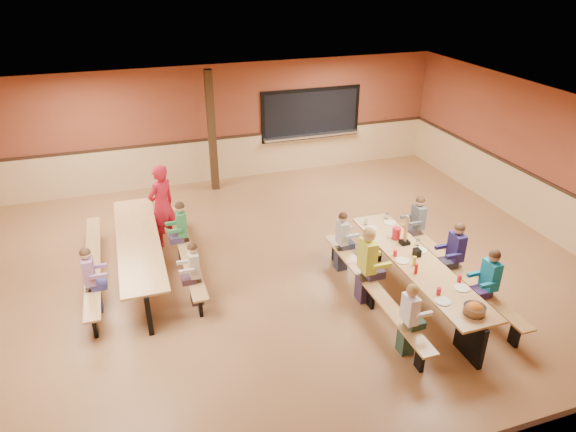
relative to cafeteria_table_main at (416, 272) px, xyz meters
name	(u,v)px	position (x,y,z in m)	size (l,w,h in m)	color
ground	(273,278)	(-2.15, 1.37, -0.53)	(12.00, 12.00, 0.00)	brown
room_envelope	(272,246)	(-2.15, 1.37, 0.16)	(12.04, 10.04, 3.02)	brown
kitchen_pass_through	(311,116)	(0.45, 6.33, 0.96)	(2.78, 0.28, 1.38)	black
structural_post	(212,132)	(-2.35, 5.77, 0.97)	(0.18, 0.18, 3.00)	black
cafeteria_table_main	(416,272)	(0.00, 0.00, 0.00)	(1.91, 3.70, 0.74)	#BB864A
cafeteria_table_second	(140,250)	(-4.42, 2.25, 0.00)	(1.91, 3.70, 0.74)	#BB864A
seated_child_white_left	(409,320)	(-0.83, -1.16, 0.07)	(0.36, 0.29, 1.18)	white
seated_adult_yellow	(367,265)	(-0.83, 0.23, 0.16)	(0.45, 0.37, 1.38)	#D0DB35
seated_child_grey_left	(342,242)	(-0.83, 1.27, 0.06)	(0.35, 0.29, 1.17)	#BDBDBD
seated_child_teal_right	(488,285)	(0.83, -0.81, 0.10)	(0.39, 0.32, 1.25)	#127AA7
seated_child_navy_right	(455,256)	(0.83, 0.10, 0.11)	(0.40, 0.32, 1.26)	navy
seated_child_char_right	(417,226)	(0.83, 1.35, 0.08)	(0.37, 0.30, 1.22)	#545B60
seated_child_purple_sec	(91,281)	(-5.25, 1.35, 0.07)	(0.36, 0.30, 1.20)	#8E5E89
seated_child_green_sec	(182,232)	(-3.60, 2.51, 0.09)	(0.38, 0.31, 1.24)	#317C43
seated_child_tan_sec	(195,274)	(-3.60, 1.05, 0.06)	(0.35, 0.28, 1.16)	beige
standing_woman	(162,205)	(-3.87, 3.31, 0.34)	(0.63, 0.41, 1.73)	#B61426
punch_pitcher	(396,233)	(0.04, 0.81, 0.32)	(0.16, 0.16, 0.22)	red
chip_bowl	(475,309)	(0.03, -1.48, 0.29)	(0.32, 0.32, 0.15)	orange
napkin_dispenser	(417,252)	(0.09, 0.17, 0.28)	(0.10, 0.14, 0.13)	black
condiment_mustard	(414,261)	(-0.12, -0.08, 0.30)	(0.06, 0.06, 0.17)	yellow
condiment_ketchup	(416,269)	(-0.22, -0.30, 0.30)	(0.06, 0.06, 0.17)	#B2140F
table_paddle	(405,237)	(0.09, 0.60, 0.35)	(0.16, 0.16, 0.56)	black
place_settings	(418,259)	(0.00, 0.00, 0.27)	(0.65, 3.30, 0.11)	beige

